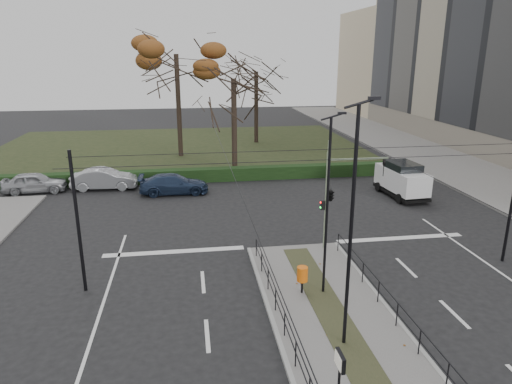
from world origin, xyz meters
TOP-DOWN VIEW (x-y plane):
  - ground at (0.00, 0.00)m, footprint 140.00×140.00m
  - median_island at (0.00, -2.50)m, footprint 4.40×15.00m
  - sidewalk_east at (18.00, 22.00)m, footprint 8.00×90.00m
  - park at (-6.00, 32.00)m, footprint 38.00×26.00m
  - hedge at (-6.00, 18.60)m, footprint 38.00×1.00m
  - median_railing at (0.00, -2.60)m, footprint 4.14×13.24m
  - catenary at (0.00, 1.62)m, footprint 20.00×34.00m
  - traffic_light at (1.79, 4.50)m, footprint 3.34×1.90m
  - litter_bin at (-0.73, 0.22)m, footprint 0.44×0.44m
  - info_panel at (-1.51, -6.65)m, footprint 0.12×0.56m
  - streetlamp_median_near at (-0.13, -3.30)m, footprint 0.68×0.14m
  - streetlamp_median_far at (0.17, 0.16)m, footprint 0.61×0.13m
  - parked_car_first at (-16.07, 17.33)m, footprint 4.46×2.09m
  - parked_car_second at (-11.27, 17.50)m, footprint 4.72×1.79m
  - parked_car_third at (-6.22, 15.58)m, footprint 4.84×1.99m
  - white_van at (9.42, 12.57)m, footprint 2.35×4.65m
  - rust_tree at (-5.85, 27.93)m, footprint 8.02×8.02m
  - bare_tree_center at (2.43, 33.90)m, footprint 6.63×6.63m
  - bare_tree_near at (-1.34, 20.80)m, footprint 5.67×5.67m

SIDE VIEW (x-z plane):
  - ground at x=0.00m, z-range 0.00..0.00m
  - park at x=-6.00m, z-range 0.00..0.10m
  - median_island at x=0.00m, z-range 0.00..0.14m
  - sidewalk_east at x=18.00m, z-range 0.00..0.14m
  - hedge at x=-6.00m, z-range 0.00..1.00m
  - parked_car_third at x=-6.22m, z-range 0.00..1.40m
  - parked_car_first at x=-16.07m, z-range 0.00..1.47m
  - parked_car_second at x=-11.27m, z-range 0.00..1.54m
  - litter_bin at x=-0.73m, z-range 0.38..1.52m
  - median_railing at x=0.00m, z-range 0.52..1.44m
  - white_van at x=9.42m, z-range 0.05..2.47m
  - info_panel at x=-1.51m, z-range 0.75..2.91m
  - traffic_light at x=1.79m, z-range 0.54..5.45m
  - catenary at x=0.00m, z-range 0.42..6.42m
  - streetlamp_median_far at x=0.17m, z-range 0.20..7.54m
  - streetlamp_median_near at x=-0.13m, z-range 0.21..8.41m
  - bare_tree_near at x=-1.34m, z-range 2.08..12.14m
  - bare_tree_center at x=2.43m, z-range 2.10..12.26m
  - rust_tree at x=-5.85m, z-range 3.32..15.73m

